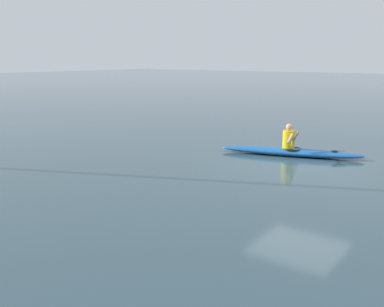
% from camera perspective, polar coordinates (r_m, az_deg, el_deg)
% --- Properties ---
extents(ground_plane, '(160.00, 160.00, 0.00)m').
position_cam_1_polar(ground_plane, '(12.75, 14.43, -1.71)').
color(ground_plane, '#334C56').
extents(kayak, '(4.47, 1.97, 0.24)m').
position_cam_1_polar(kayak, '(14.07, 12.86, 0.22)').
color(kayak, '#1959A5').
rests_on(kayak, ground).
extents(kayaker, '(0.79, 2.38, 0.78)m').
position_cam_1_polar(kayaker, '(13.99, 12.76, 2.01)').
color(kayaker, yellow).
rests_on(kayaker, kayak).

